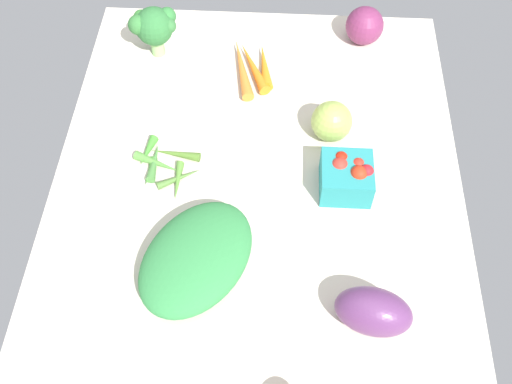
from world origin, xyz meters
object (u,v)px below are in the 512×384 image
carrot_bunch (252,67)px  eggplant (373,311)px  heirloom_tomato_green (332,121)px  leafy_greens_clump (196,258)px  okra_pile (163,164)px  berry_basket (347,176)px  broccoli_head (154,26)px  red_onion_center (365,26)px

carrot_bunch → eggplant: size_ratio=1.45×
heirloom_tomato_green → leafy_greens_clump: bearing=143.2°
okra_pile → eggplant: bearing=-127.8°
carrot_bunch → leafy_greens_clump: (-47.29, 6.33, 2.07)cm
berry_basket → okra_pile: bearing=85.3°
broccoli_head → okra_pile: 32.28cm
carrot_bunch → broccoli_head: 22.14cm
carrot_bunch → eggplant: 59.71cm
broccoli_head → leafy_greens_clump: 53.95cm
carrot_bunch → red_onion_center: bearing=-65.5°
leafy_greens_clump → broccoli_head: bearing=15.6°
okra_pile → carrot_bunch: bearing=-29.6°
eggplant → leafy_greens_clump: 29.58cm
broccoli_head → eggplant: size_ratio=0.94×
eggplant → red_onion_center: 66.42cm
eggplant → broccoli_head: bearing=136.7°
broccoli_head → okra_pile: bearing=-169.6°
carrot_bunch → eggplant: eggplant is taller
broccoli_head → red_onion_center: bearing=-81.8°
berry_basket → red_onion_center: size_ratio=1.12×
carrot_bunch → red_onion_center: 26.59cm
heirloom_tomato_green → berry_basket: bearing=-168.1°
carrot_bunch → berry_basket: (-29.36, -18.98, 2.19)cm
broccoli_head → carrot_bunch: bearing=-102.3°
okra_pile → red_onion_center: red_onion_center is taller
berry_basket → leafy_greens_clump: berry_basket is taller
berry_basket → eggplant: 26.24cm
eggplant → leafy_greens_clump: bearing=175.2°
heirloom_tomato_green → leafy_greens_clump: 37.91cm
heirloom_tomato_green → leafy_greens_clump: size_ratio=0.34×
berry_basket → heirloom_tomato_green: heirloom_tomato_green is taller
broccoli_head → heirloom_tomato_green: bearing=-120.0°
heirloom_tomato_green → leafy_greens_clump: (-30.36, 22.70, -0.65)cm
okra_pile → leafy_greens_clump: leafy_greens_clump is taller
carrot_bunch → broccoli_head: (4.54, 20.77, 6.18)cm
carrot_bunch → berry_basket: bearing=-147.1°
berry_basket → leafy_greens_clump: size_ratio=0.40×
carrot_bunch → berry_basket: 35.03cm
broccoli_head → eggplant: (-59.95, -42.88, -3.63)cm
carrot_bunch → okra_pile: 30.55cm
heirloom_tomato_green → eggplant: bearing=-171.5°
broccoli_head → heirloom_tomato_green: broccoli_head is taller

